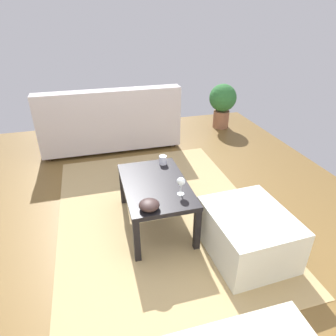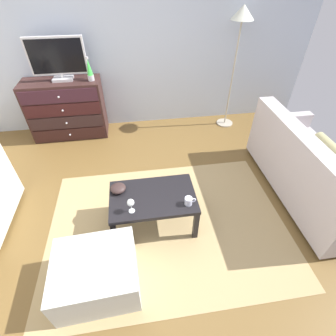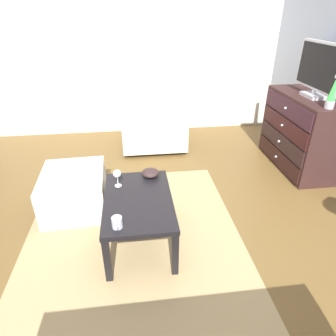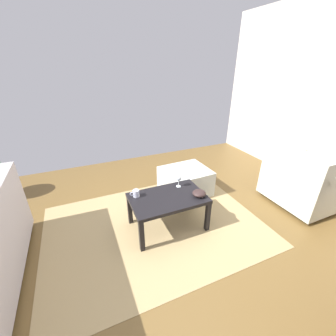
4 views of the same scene
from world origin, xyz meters
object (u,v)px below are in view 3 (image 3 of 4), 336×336
at_px(armchair, 153,124).
at_px(ottoman, 74,191).
at_px(coffee_table, 138,204).
at_px(mug, 117,223).
at_px(tv, 319,69).
at_px(wine_glass, 117,174).
at_px(dresser, 299,132).
at_px(lava_lamp, 332,94).
at_px(bowl_decorative, 150,173).

height_order(armchair, ottoman, armchair).
distance_m(coffee_table, mug, 0.39).
bearing_deg(ottoman, tv, 101.06).
xyz_separation_m(coffee_table, ottoman, (-0.56, -0.62, -0.18)).
xyz_separation_m(wine_glass, mug, (0.56, 0.01, -0.07)).
height_order(coffee_table, mug, mug).
bearing_deg(dresser, ottoman, -77.55).
bearing_deg(wine_glass, coffee_table, 36.93).
relative_size(dresser, lava_lamp, 3.45).
height_order(wine_glass, ottoman, wine_glass).
bearing_deg(mug, bowl_decorative, 157.47).
bearing_deg(mug, tv, 122.95).
relative_size(wine_glass, armchair, 0.18).
distance_m(armchair, ottoman, 1.65).
height_order(bowl_decorative, armchair, armchair).
distance_m(tv, lava_lamp, 0.44).
xyz_separation_m(lava_lamp, armchair, (-1.25, -1.69, -0.70)).
xyz_separation_m(dresser, mug, (1.49, -2.18, 0.03)).
bearing_deg(bowl_decorative, ottoman, -106.12).
bearing_deg(armchair, tv, 64.29).
bearing_deg(lava_lamp, wine_glass, -77.87).
height_order(dresser, tv, tv).
xyz_separation_m(lava_lamp, coffee_table, (0.68, -1.98, -0.67)).
relative_size(armchair, ottoman, 1.25).
height_order(wine_glass, mug, wine_glass).
distance_m(dresser, mug, 2.64).
distance_m(mug, armchair, 2.32).
bearing_deg(coffee_table, lava_lamp, 108.95).
distance_m(coffee_table, armchair, 1.95).
distance_m(dresser, wine_glass, 2.38).
distance_m(dresser, ottoman, 2.72).
xyz_separation_m(dresser, armchair, (-0.79, -1.74, -0.10)).
distance_m(coffee_table, wine_glass, 0.32).
bearing_deg(armchair, mug, -11.00).
distance_m(tv, coffee_table, 2.46).
bearing_deg(dresser, coffee_table, -60.39).
height_order(dresser, ottoman, dresser).
relative_size(wine_glass, mug, 1.38).
xyz_separation_m(dresser, ottoman, (0.58, -2.65, -0.26)).
bearing_deg(lava_lamp, dresser, 174.71).
bearing_deg(mug, wine_glass, -179.29).
distance_m(wine_glass, armchair, 1.78).
height_order(lava_lamp, armchair, lava_lamp).
xyz_separation_m(coffee_table, wine_glass, (-0.22, -0.16, 0.17)).
xyz_separation_m(tv, coffee_table, (1.09, -2.04, -0.84)).
bearing_deg(ottoman, lava_lamp, 92.52).
distance_m(dresser, lava_lamp, 0.76).
distance_m(wine_glass, ottoman, 0.68).
height_order(wine_glass, armchair, armchair).
relative_size(dresser, tv, 1.47).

